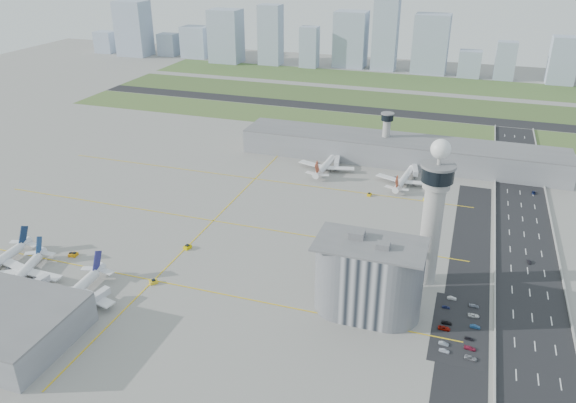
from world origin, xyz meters
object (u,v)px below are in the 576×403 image
(secondary_tower, at_px, (386,132))
(car_lot_0, at_px, (444,351))
(jet_bridge_far_0, at_px, (338,159))
(airplane_far_a, at_px, (327,160))
(jet_bridge_far_1, at_px, (414,168))
(car_lot_9, at_px, (475,327))
(car_lot_4, at_px, (446,307))
(tug_5, at_px, (426,200))
(car_lot_1, at_px, (444,344))
(airplane_far_b, at_px, (405,175))
(jet_bridge_near_2, at_px, (83,310))
(tug_2, at_px, (154,282))
(car_lot_2, at_px, (444,328))
(car_lot_11, at_px, (474,306))
(control_tower, at_px, (434,208))
(car_lot_7, at_px, (470,348))
(admin_building, at_px, (368,278))
(airplane_near_b, at_px, (20,270))
(car_hw_1, at_px, (529,262))
(tug_0, at_px, (71,254))
(car_lot_10, at_px, (474,315))
(tug_4, at_px, (369,194))
(airplane_near_c, at_px, (70,290))
(car_lot_8, at_px, (469,339))
(tug_1, at_px, (75,254))
(car_lot_3, at_px, (447,323))
(tug_3, at_px, (187,247))
(car_hw_2, at_px, (534,193))
(car_hw_4, at_px, (507,155))
(jet_bridge_near_1, at_px, (21,296))
(car_lot_5, at_px, (452,298))

(secondary_tower, bearing_deg, car_lot_0, -74.02)
(jet_bridge_far_0, bearing_deg, airplane_far_a, -27.37)
(jet_bridge_far_1, relative_size, car_lot_9, 3.67)
(car_lot_4, bearing_deg, tug_5, 9.52)
(car_lot_1, bearing_deg, airplane_far_b, 18.45)
(jet_bridge_near_2, bearing_deg, tug_2, -16.20)
(car_lot_2, height_order, car_lot_11, car_lot_2)
(control_tower, relative_size, car_lot_7, 15.56)
(admin_building, height_order, tug_2, admin_building)
(airplane_near_b, relative_size, car_hw_1, 11.91)
(airplane_far_a, height_order, car_lot_2, airplane_far_a)
(tug_0, distance_m, car_lot_2, 170.40)
(car_lot_10, bearing_deg, secondary_tower, 17.57)
(car_lot_11, bearing_deg, tug_4, 32.32)
(airplane_near_c, xyz_separation_m, tug_5, (126.62, 145.88, -5.47))
(jet_bridge_near_2, distance_m, car_lot_0, 138.73)
(jet_bridge_near_2, bearing_deg, car_lot_1, -68.69)
(tug_0, distance_m, car_hw_1, 212.70)
(control_tower, height_order, admin_building, control_tower)
(airplane_near_c, xyz_separation_m, car_lot_8, (154.83, 27.41, -5.80))
(tug_0, height_order, car_lot_0, tug_0)
(tug_1, distance_m, tug_5, 188.36)
(car_lot_0, xyz_separation_m, car_lot_8, (8.29, 9.92, -0.06))
(car_lot_3, bearing_deg, car_lot_4, 2.62)
(airplane_near_b, height_order, car_lot_10, airplane_near_b)
(jet_bridge_near_2, bearing_deg, tug_3, -3.03)
(jet_bridge_near_2, relative_size, car_lot_7, 3.38)
(tug_4, xyz_separation_m, car_hw_2, (90.44, 33.34, -0.31))
(tug_3, relative_size, car_hw_4, 1.03)
(tug_1, distance_m, car_lot_9, 179.84)
(tug_5, xyz_separation_m, car_hw_4, (44.99, 91.28, -0.30))
(car_hw_4, bearing_deg, car_lot_3, -87.76)
(secondary_tower, relative_size, car_hw_4, 9.10)
(airplane_far_b, relative_size, car_lot_2, 8.82)
(jet_bridge_near_1, height_order, car_lot_8, jet_bridge_near_1)
(airplane_near_b, height_order, car_lot_11, airplane_near_b)
(tug_3, xyz_separation_m, car_lot_0, (122.73, -37.19, -0.41))
(car_lot_7, height_order, car_lot_11, car_lot_7)
(tug_3, height_order, car_lot_0, tug_3)
(jet_bridge_near_2, xyz_separation_m, car_lot_4, (135.34, 50.70, -2.31))
(car_lot_9, distance_m, car_hw_4, 202.40)
(tug_1, xyz_separation_m, tug_4, (117.95, 111.14, -0.06))
(airplane_near_c, xyz_separation_m, car_lot_11, (155.84, 49.21, -5.79))
(airplane_near_b, relative_size, car_lot_11, 10.42)
(airplane_far_a, xyz_separation_m, car_lot_5, (86.12, -122.56, -5.54))
(tug_0, relative_size, car_lot_7, 0.71)
(tug_1, bearing_deg, admin_building, -1.72)
(car_lot_9, bearing_deg, tug_5, 15.86)
(jet_bridge_near_1, bearing_deg, car_lot_8, -69.25)
(car_lot_8, distance_m, car_lot_11, 21.83)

